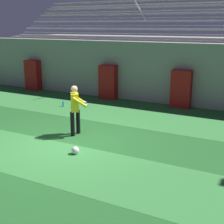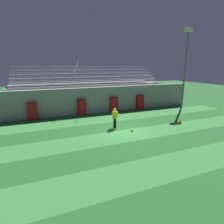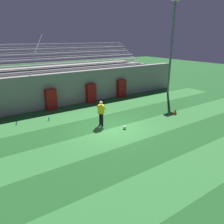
{
  "view_description": "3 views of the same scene",
  "coord_description": "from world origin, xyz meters",
  "px_view_note": "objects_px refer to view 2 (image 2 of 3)",
  "views": [
    {
      "loc": [
        5.39,
        -7.43,
        3.56
      ],
      "look_at": [
        0.77,
        1.39,
        0.77
      ],
      "focal_mm": 50.0,
      "sensor_mm": 36.0,
      "label": 1
    },
    {
      "loc": [
        -6.23,
        -12.96,
        5.08
      ],
      "look_at": [
        -0.7,
        0.41,
        1.48
      ],
      "focal_mm": 30.0,
      "sensor_mm": 36.0,
      "label": 2
    },
    {
      "loc": [
        -7.28,
        -10.78,
        5.58
      ],
      "look_at": [
        -0.06,
        -0.16,
        1.16
      ],
      "focal_mm": 35.0,
      "sensor_mm": 36.0,
      "label": 3
    }
  ],
  "objects_px": {
    "padding_pillar_gate_left": "(82,107)",
    "traffic_cone": "(180,122)",
    "goalkeeper": "(115,117)",
    "padding_pillar_far_right": "(140,102)",
    "padding_pillar_far_left": "(32,111)",
    "soccer_ball": "(132,130)",
    "padding_pillar_gate_right": "(114,104)",
    "water_bottle": "(77,121)",
    "floodlight_pole": "(186,60)"
  },
  "relations": [
    {
      "from": "padding_pillar_gate_right",
      "to": "traffic_cone",
      "type": "bearing_deg",
      "value": -60.37
    },
    {
      "from": "padding_pillar_far_left",
      "to": "padding_pillar_gate_right",
      "type": "bearing_deg",
      "value": 0.0
    },
    {
      "from": "soccer_ball",
      "to": "water_bottle",
      "type": "bearing_deg",
      "value": 129.79
    },
    {
      "from": "padding_pillar_far_right",
      "to": "floodlight_pole",
      "type": "height_order",
      "value": "floodlight_pole"
    },
    {
      "from": "padding_pillar_far_right",
      "to": "goalkeeper",
      "type": "bearing_deg",
      "value": -136.73
    },
    {
      "from": "padding_pillar_gate_left",
      "to": "padding_pillar_far_left",
      "type": "bearing_deg",
      "value": 180.0
    },
    {
      "from": "padding_pillar_gate_left",
      "to": "floodlight_pole",
      "type": "xyz_separation_m",
      "value": [
        12.12,
        -1.39,
        4.89
      ]
    },
    {
      "from": "padding_pillar_far_right",
      "to": "water_bottle",
      "type": "distance_m",
      "value": 8.45
    },
    {
      "from": "goalkeeper",
      "to": "water_bottle",
      "type": "distance_m",
      "value": 3.93
    },
    {
      "from": "padding_pillar_gate_right",
      "to": "water_bottle",
      "type": "relative_size",
      "value": 6.95
    },
    {
      "from": "padding_pillar_gate_right",
      "to": "floodlight_pole",
      "type": "bearing_deg",
      "value": -9.35
    },
    {
      "from": "floodlight_pole",
      "to": "water_bottle",
      "type": "bearing_deg",
      "value": -175.91
    },
    {
      "from": "soccer_ball",
      "to": "padding_pillar_gate_left",
      "type": "bearing_deg",
      "value": 110.54
    },
    {
      "from": "padding_pillar_gate_left",
      "to": "traffic_cone",
      "type": "height_order",
      "value": "padding_pillar_gate_left"
    },
    {
      "from": "padding_pillar_far_right",
      "to": "padding_pillar_gate_left",
      "type": "bearing_deg",
      "value": 180.0
    },
    {
      "from": "traffic_cone",
      "to": "soccer_ball",
      "type": "bearing_deg",
      "value": -179.13
    },
    {
      "from": "padding_pillar_gate_left",
      "to": "padding_pillar_far_right",
      "type": "height_order",
      "value": "same"
    },
    {
      "from": "padding_pillar_gate_left",
      "to": "traffic_cone",
      "type": "distance_m",
      "value": 9.8
    },
    {
      "from": "padding_pillar_far_left",
      "to": "floodlight_pole",
      "type": "distance_m",
      "value": 17.67
    },
    {
      "from": "padding_pillar_far_left",
      "to": "floodlight_pole",
      "type": "bearing_deg",
      "value": -4.71
    },
    {
      "from": "padding_pillar_gate_left",
      "to": "padding_pillar_far_left",
      "type": "distance_m",
      "value": 4.8
    },
    {
      "from": "padding_pillar_gate_left",
      "to": "soccer_ball",
      "type": "bearing_deg",
      "value": -69.46
    },
    {
      "from": "soccer_ball",
      "to": "floodlight_pole",
      "type": "bearing_deg",
      "value": 28.03
    },
    {
      "from": "padding_pillar_gate_right",
      "to": "padding_pillar_far_left",
      "type": "relative_size",
      "value": 1.0
    },
    {
      "from": "padding_pillar_gate_left",
      "to": "floodlight_pole",
      "type": "relative_size",
      "value": 0.18
    },
    {
      "from": "traffic_cone",
      "to": "goalkeeper",
      "type": "bearing_deg",
      "value": 167.27
    },
    {
      "from": "padding_pillar_far_left",
      "to": "padding_pillar_gate_left",
      "type": "bearing_deg",
      "value": 0.0
    },
    {
      "from": "padding_pillar_gate_left",
      "to": "water_bottle",
      "type": "xyz_separation_m",
      "value": [
        -1.05,
        -2.34,
        -0.71
      ]
    },
    {
      "from": "goalkeeper",
      "to": "water_bottle",
      "type": "xyz_separation_m",
      "value": [
        -2.61,
        2.82,
        -0.83
      ]
    },
    {
      "from": "traffic_cone",
      "to": "padding_pillar_gate_right",
      "type": "bearing_deg",
      "value": 119.63
    },
    {
      "from": "soccer_ball",
      "to": "traffic_cone",
      "type": "bearing_deg",
      "value": 0.87
    },
    {
      "from": "padding_pillar_gate_right",
      "to": "padding_pillar_far_right",
      "type": "bearing_deg",
      "value": 0.0
    },
    {
      "from": "padding_pillar_gate_left",
      "to": "water_bottle",
      "type": "height_order",
      "value": "padding_pillar_gate_left"
    },
    {
      "from": "padding_pillar_gate_right",
      "to": "padding_pillar_far_right",
      "type": "height_order",
      "value": "same"
    },
    {
      "from": "padding_pillar_gate_right",
      "to": "padding_pillar_far_left",
      "type": "height_order",
      "value": "same"
    },
    {
      "from": "water_bottle",
      "to": "padding_pillar_gate_left",
      "type": "bearing_deg",
      "value": 65.77
    },
    {
      "from": "soccer_ball",
      "to": "traffic_cone",
      "type": "xyz_separation_m",
      "value": [
        4.89,
        0.07,
        0.1
      ]
    },
    {
      "from": "padding_pillar_gate_right",
      "to": "padding_pillar_far_left",
      "type": "distance_m",
      "value": 8.46
    },
    {
      "from": "padding_pillar_gate_left",
      "to": "goalkeeper",
      "type": "relative_size",
      "value": 1.0
    },
    {
      "from": "soccer_ball",
      "to": "padding_pillar_far_right",
      "type": "bearing_deg",
      "value": 54.98
    },
    {
      "from": "padding_pillar_gate_right",
      "to": "goalkeeper",
      "type": "bearing_deg",
      "value": -112.21
    },
    {
      "from": "soccer_ball",
      "to": "water_bottle",
      "type": "height_order",
      "value": "water_bottle"
    },
    {
      "from": "floodlight_pole",
      "to": "padding_pillar_gate_left",
      "type": "bearing_deg",
      "value": 173.44
    },
    {
      "from": "goalkeeper",
      "to": "padding_pillar_far_right",
      "type": "bearing_deg",
      "value": 43.27
    },
    {
      "from": "padding_pillar_far_right",
      "to": "soccer_ball",
      "type": "height_order",
      "value": "padding_pillar_far_right"
    },
    {
      "from": "padding_pillar_far_left",
      "to": "goalkeeper",
      "type": "bearing_deg",
      "value": -39.05
    },
    {
      "from": "floodlight_pole",
      "to": "soccer_ball",
      "type": "xyz_separation_m",
      "value": [
        -9.67,
        -5.15,
        -5.61
      ]
    },
    {
      "from": "padding_pillar_far_left",
      "to": "padding_pillar_far_right",
      "type": "bearing_deg",
      "value": 0.0
    },
    {
      "from": "padding_pillar_gate_left",
      "to": "padding_pillar_far_left",
      "type": "xyz_separation_m",
      "value": [
        -4.8,
        0.0,
        0.0
      ]
    },
    {
      "from": "padding_pillar_gate_left",
      "to": "floodlight_pole",
      "type": "bearing_deg",
      "value": -6.56
    }
  ]
}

